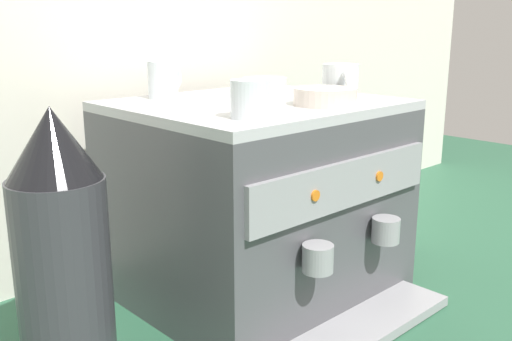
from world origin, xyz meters
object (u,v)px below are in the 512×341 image
(ceramic_cup_2, at_px, (164,80))
(ceramic_bowl_1, at_px, (265,85))
(ceramic_cup_0, at_px, (341,81))
(coffee_grinder, at_px, (61,246))
(milk_pitcher, at_px, (384,223))
(espresso_machine, at_px, (257,199))
(ceramic_cup_1, at_px, (250,99))
(ceramic_bowl_0, at_px, (325,97))

(ceramic_cup_2, bearing_deg, ceramic_bowl_1, -15.66)
(ceramic_cup_0, distance_m, coffee_grinder, 0.66)
(ceramic_cup_0, bearing_deg, ceramic_cup_2, 136.10)
(coffee_grinder, height_order, milk_pitcher, coffee_grinder)
(ceramic_cup_2, height_order, milk_pitcher, ceramic_cup_2)
(espresso_machine, height_order, coffee_grinder, coffee_grinder)
(ceramic_bowl_1, xyz_separation_m, coffee_grinder, (-0.58, -0.11, -0.22))
(ceramic_cup_1, bearing_deg, ceramic_bowl_1, 42.05)
(ceramic_bowl_0, relative_size, milk_pitcher, 1.14)
(ceramic_cup_0, bearing_deg, coffee_grinder, 172.25)
(ceramic_bowl_1, xyz_separation_m, milk_pitcher, (0.32, -0.14, -0.39))
(ceramic_cup_0, relative_size, ceramic_cup_1, 1.19)
(coffee_grinder, xyz_separation_m, milk_pitcher, (0.90, -0.03, -0.17))
(espresso_machine, relative_size, ceramic_cup_0, 5.53)
(ceramic_cup_2, bearing_deg, ceramic_bowl_0, -61.32)
(ceramic_cup_0, height_order, ceramic_cup_1, ceramic_cup_0)
(ceramic_cup_0, bearing_deg, ceramic_cup_1, -169.25)
(ceramic_cup_0, relative_size, milk_pitcher, 0.95)
(ceramic_cup_2, xyz_separation_m, coffee_grinder, (-0.34, -0.18, -0.24))
(milk_pitcher, bearing_deg, ceramic_bowl_0, -165.03)
(ceramic_cup_2, distance_m, ceramic_bowl_0, 0.35)
(ceramic_cup_1, relative_size, ceramic_bowl_1, 0.86)
(espresso_machine, xyz_separation_m, ceramic_bowl_0, (0.06, -0.14, 0.23))
(ceramic_cup_0, distance_m, ceramic_cup_2, 0.38)
(espresso_machine, bearing_deg, milk_pitcher, -4.13)
(ceramic_bowl_0, distance_m, coffee_grinder, 0.57)
(ceramic_cup_1, bearing_deg, espresso_machine, 43.24)
(ceramic_bowl_0, bearing_deg, ceramic_cup_0, 23.38)
(ceramic_cup_2, bearing_deg, ceramic_cup_1, -98.31)
(ceramic_bowl_1, height_order, milk_pitcher, ceramic_bowl_1)
(coffee_grinder, bearing_deg, ceramic_cup_2, 28.09)
(ceramic_bowl_1, distance_m, coffee_grinder, 0.63)
(espresso_machine, height_order, ceramic_bowl_1, ceramic_bowl_1)
(ceramic_bowl_1, bearing_deg, coffee_grinder, -168.86)
(ceramic_cup_2, xyz_separation_m, ceramic_bowl_1, (0.24, -0.07, -0.02))
(ceramic_bowl_1, relative_size, coffee_grinder, 0.23)
(espresso_machine, xyz_separation_m, ceramic_cup_1, (-0.16, -0.15, 0.25))
(espresso_machine, xyz_separation_m, ceramic_cup_2, (-0.11, 0.17, 0.25))
(ceramic_cup_1, xyz_separation_m, ceramic_cup_2, (0.05, 0.33, 0.01))
(ceramic_cup_0, relative_size, ceramic_bowl_0, 0.84)
(ceramic_bowl_1, bearing_deg, ceramic_cup_0, -79.77)
(espresso_machine, xyz_separation_m, coffee_grinder, (-0.45, -0.01, 0.02))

